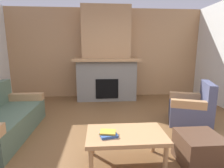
% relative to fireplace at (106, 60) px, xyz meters
% --- Properties ---
extents(ground, '(9.00, 9.00, 0.00)m').
position_rel_fireplace_xyz_m(ground, '(0.00, -2.62, -1.16)').
color(ground, brown).
extents(wall_back_wood_panel, '(6.00, 0.12, 2.70)m').
position_rel_fireplace_xyz_m(wall_back_wood_panel, '(0.00, 0.38, 0.19)').
color(wall_back_wood_panel, tan).
rests_on(wall_back_wood_panel, ground).
extents(fireplace, '(1.90, 0.82, 2.70)m').
position_rel_fireplace_xyz_m(fireplace, '(0.00, 0.00, 0.00)').
color(fireplace, gray).
rests_on(fireplace, ground).
extents(couch, '(0.85, 1.80, 0.85)m').
position_rel_fireplace_xyz_m(couch, '(-1.92, -2.30, -0.88)').
color(couch, '#4C604C').
rests_on(couch, ground).
extents(armchair, '(0.97, 0.97, 0.85)m').
position_rel_fireplace_xyz_m(armchair, '(1.65, -1.99, -0.87)').
color(armchair, '#474C6B').
rests_on(armchair, ground).
extents(coffee_table, '(1.00, 0.60, 0.43)m').
position_rel_fireplace_xyz_m(coffee_table, '(0.11, -3.22, -0.79)').
color(coffee_table, tan).
rests_on(coffee_table, ground).
extents(ottoman, '(0.52, 0.52, 0.40)m').
position_rel_fireplace_xyz_m(ottoman, '(1.06, -3.29, -0.96)').
color(ottoman, '#4C3323').
rests_on(ottoman, ground).
extents(book_stack_near_edge, '(0.23, 0.21, 0.05)m').
position_rel_fireplace_xyz_m(book_stack_near_edge, '(-0.12, -3.28, -0.71)').
color(book_stack_near_edge, '#335699').
rests_on(book_stack_near_edge, coffee_table).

